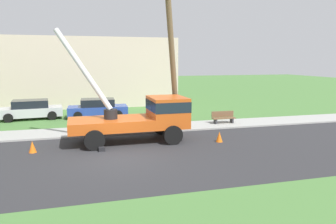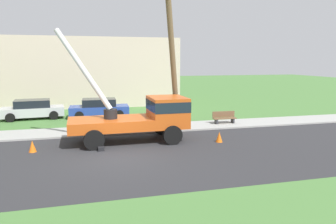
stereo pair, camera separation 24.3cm
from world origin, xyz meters
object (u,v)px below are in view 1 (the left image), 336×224
(park_bench, at_px, (223,118))
(utility_truck, at_px, (144,115))
(parked_sedan_blue, at_px, (98,108))
(leaning_utility_pole, at_px, (172,56))
(parked_sedan_silver, at_px, (31,110))
(traffic_cone_behind, at_px, (32,147))
(traffic_cone_ahead, at_px, (219,137))

(park_bench, bearing_deg, utility_truck, -154.01)
(parked_sedan_blue, bearing_deg, utility_truck, -75.80)
(leaning_utility_pole, xyz_separation_m, park_bench, (4.07, 1.58, -4.10))
(leaning_utility_pole, height_order, parked_sedan_silver, leaning_utility_pole)
(leaning_utility_pole, relative_size, parked_sedan_blue, 1.99)
(traffic_cone_behind, relative_size, park_bench, 0.35)
(parked_sedan_blue, bearing_deg, leaning_utility_pole, -59.08)
(leaning_utility_pole, distance_m, parked_sedan_blue, 8.64)
(parked_sedan_silver, bearing_deg, utility_truck, -51.41)
(parked_sedan_blue, bearing_deg, parked_sedan_silver, 173.07)
(utility_truck, xyz_separation_m, parked_sedan_silver, (-6.85, 8.59, -0.70))
(traffic_cone_ahead, bearing_deg, park_bench, 62.61)
(traffic_cone_ahead, relative_size, parked_sedan_blue, 0.13)
(parked_sedan_blue, xyz_separation_m, park_bench, (8.05, -5.06, -0.25))
(traffic_cone_behind, height_order, park_bench, park_bench)
(utility_truck, bearing_deg, traffic_cone_ahead, -19.55)
(parked_sedan_blue, bearing_deg, park_bench, -32.16)
(parked_sedan_silver, bearing_deg, parked_sedan_blue, -6.93)
(leaning_utility_pole, xyz_separation_m, parked_sedan_silver, (-8.81, 7.23, -3.85))
(leaning_utility_pole, height_order, park_bench, leaning_utility_pole)
(leaning_utility_pole, bearing_deg, traffic_cone_behind, -163.36)
(traffic_cone_ahead, height_order, parked_sedan_blue, parked_sedan_blue)
(traffic_cone_ahead, height_order, parked_sedan_silver, parked_sedan_silver)
(parked_sedan_silver, relative_size, parked_sedan_blue, 1.02)
(traffic_cone_behind, distance_m, parked_sedan_silver, 9.57)
(traffic_cone_behind, bearing_deg, parked_sedan_silver, 97.78)
(parked_sedan_blue, relative_size, park_bench, 2.79)
(traffic_cone_ahead, relative_size, traffic_cone_behind, 1.00)
(utility_truck, xyz_separation_m, traffic_cone_behind, (-5.56, -0.88, -1.13))
(utility_truck, relative_size, parked_sedan_blue, 1.52)
(traffic_cone_ahead, relative_size, park_bench, 0.35)
(parked_sedan_blue, bearing_deg, traffic_cone_ahead, -58.07)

